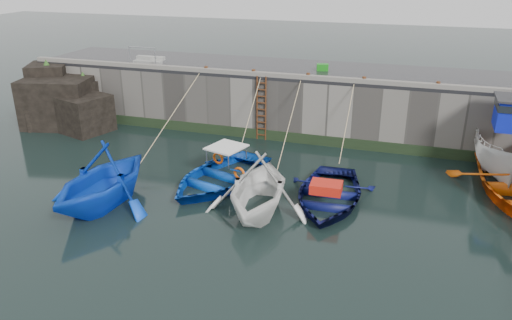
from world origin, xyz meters
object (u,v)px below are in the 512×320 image
(boat_far_white, at_px, (505,149))
(bollard_d, at_px, (364,80))
(bollard_c, at_px, (308,76))
(boat_near_blue, at_px, (220,183))
(bollard_b, at_px, (254,72))
(ladder, at_px, (261,109))
(fish_crate, at_px, (322,67))
(bollard_e, at_px, (438,85))
(boat_near_navy, at_px, (328,201))
(boat_near_blacktrim, at_px, (258,210))
(bollard_a, at_px, (206,69))
(boat_near_white, at_px, (105,204))

(boat_far_white, xyz_separation_m, bollard_d, (-6.14, 1.17, 2.26))
(boat_far_white, relative_size, bollard_c, 22.91)
(boat_near_blue, bearing_deg, bollard_b, 110.74)
(boat_far_white, bearing_deg, boat_near_blue, -155.68)
(ladder, relative_size, boat_near_blue, 0.60)
(fish_crate, height_order, bollard_e, fish_crate)
(boat_far_white, distance_m, bollard_d, 6.65)
(boat_far_white, relative_size, bollard_d, 22.91)
(boat_near_blue, relative_size, bollard_c, 19.09)
(bollard_d, height_order, bollard_e, same)
(boat_near_blue, distance_m, bollard_e, 10.49)
(ladder, distance_m, boat_near_navy, 7.41)
(boat_near_blue, distance_m, bollard_d, 8.29)
(bollard_c, relative_size, bollard_e, 1.00)
(boat_near_navy, height_order, bollard_c, bollard_c)
(boat_near_blacktrim, height_order, fish_crate, fish_crate)
(fish_crate, height_order, bollard_d, fish_crate)
(bollard_d, relative_size, bollard_e, 1.00)
(boat_near_blue, relative_size, bollard_e, 19.09)
(bollard_c, bearing_deg, boat_near_blacktrim, -90.56)
(bollard_a, relative_size, bollard_d, 1.00)
(boat_near_navy, height_order, bollard_b, bollard_b)
(ladder, distance_m, bollard_d, 5.11)
(boat_near_blacktrim, relative_size, boat_near_navy, 0.93)
(fish_crate, height_order, bollard_c, fish_crate)
(bollard_e, bearing_deg, fish_crate, 159.45)
(boat_far_white, xyz_separation_m, fish_crate, (-8.44, 3.23, 2.29))
(bollard_c, bearing_deg, bollard_b, 180.00)
(boat_near_blacktrim, xyz_separation_m, boat_far_white, (8.81, 6.46, 1.04))
(bollard_c, xyz_separation_m, bollard_d, (2.60, 0.00, 0.00))
(boat_near_white, distance_m, boat_near_blue, 4.52)
(fish_crate, bearing_deg, ladder, -148.91)
(bollard_a, xyz_separation_m, bollard_d, (7.80, 0.00, 0.00))
(ladder, height_order, boat_near_blue, ladder)
(boat_near_white, bearing_deg, bollard_b, 75.50)
(boat_near_navy, height_order, bollard_a, bollard_a)
(boat_near_white, distance_m, bollard_d, 12.53)
(boat_near_white, bearing_deg, bollard_c, 61.38)
(bollard_c, bearing_deg, boat_far_white, -7.62)
(bollard_e, bearing_deg, boat_far_white, -21.71)
(boat_near_white, distance_m, bollard_a, 9.44)
(boat_near_blue, relative_size, bollard_b, 19.09)
(boat_near_navy, bearing_deg, boat_near_white, -162.87)
(boat_near_blue, bearing_deg, boat_near_white, -121.81)
(fish_crate, xyz_separation_m, bollard_d, (2.30, -2.06, -0.03))
(ladder, relative_size, bollard_a, 11.43)
(boat_near_white, xyz_separation_m, boat_near_navy, (7.85, 2.75, 0.00))
(bollard_b, relative_size, bollard_c, 1.00)
(fish_crate, height_order, bollard_b, fish_crate)
(boat_near_blue, xyz_separation_m, bollard_b, (-0.43, 5.83, 3.30))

